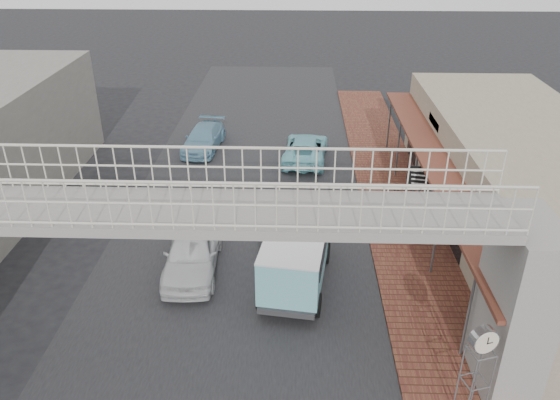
# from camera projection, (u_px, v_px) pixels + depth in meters

# --- Properties ---
(ground) EXTENTS (120.00, 120.00, 0.00)m
(ground) POSITION_uv_depth(u_px,v_px,m) (231.00, 288.00, 18.41)
(ground) COLOR black
(ground) RESTS_ON ground
(road_strip) EXTENTS (10.00, 60.00, 0.01)m
(road_strip) POSITION_uv_depth(u_px,v_px,m) (231.00, 287.00, 18.41)
(road_strip) COLOR black
(road_strip) RESTS_ON ground
(sidewalk) EXTENTS (3.00, 40.00, 0.10)m
(sidewalk) POSITION_uv_depth(u_px,v_px,m) (409.00, 242.00, 20.85)
(sidewalk) COLOR brown
(sidewalk) RESTS_ON ground
(shophouse_row) EXTENTS (7.20, 18.00, 4.00)m
(shophouse_row) POSITION_uv_depth(u_px,v_px,m) (528.00, 187.00, 20.70)
(shophouse_row) COLOR gray
(shophouse_row) RESTS_ON ground
(footbridge) EXTENTS (16.40, 2.40, 6.34)m
(footbridge) POSITION_uv_depth(u_px,v_px,m) (207.00, 282.00, 13.39)
(footbridge) COLOR gray
(footbridge) RESTS_ON ground
(white_hatchback) EXTENTS (1.96, 4.51, 1.51)m
(white_hatchback) POSITION_uv_depth(u_px,v_px,m) (192.00, 251.00, 19.05)
(white_hatchback) COLOR silver
(white_hatchback) RESTS_ON ground
(dark_sedan) EXTENTS (1.61, 4.56, 1.50)m
(dark_sedan) POSITION_uv_depth(u_px,v_px,m) (296.00, 245.00, 19.36)
(dark_sedan) COLOR black
(dark_sedan) RESTS_ON ground
(angkot_curb) EXTENTS (2.49, 4.65, 1.24)m
(angkot_curb) POSITION_uv_depth(u_px,v_px,m) (305.00, 149.00, 27.67)
(angkot_curb) COLOR #79C8D2
(angkot_curb) RESTS_ON ground
(angkot_far) EXTENTS (2.11, 4.31, 1.21)m
(angkot_far) POSITION_uv_depth(u_px,v_px,m) (204.00, 138.00, 29.00)
(angkot_far) COLOR #6697B1
(angkot_far) RESTS_ON ground
(angkot_van) EXTENTS (2.49, 4.52, 2.11)m
(angkot_van) POSITION_uv_depth(u_px,v_px,m) (296.00, 252.00, 17.89)
(angkot_van) COLOR black
(angkot_van) RESTS_ON ground
(motorcycle_near) EXTENTS (1.60, 0.60, 0.83)m
(motorcycle_near) POSITION_uv_depth(u_px,v_px,m) (400.00, 232.00, 20.65)
(motorcycle_near) COLOR black
(motorcycle_near) RESTS_ON sidewalk
(motorcycle_far) EXTENTS (1.61, 0.47, 0.96)m
(motorcycle_far) POSITION_uv_depth(u_px,v_px,m) (402.00, 194.00, 23.31)
(motorcycle_far) COLOR black
(motorcycle_far) RESTS_ON sidewalk
(street_clock) EXTENTS (0.73, 0.67, 2.81)m
(street_clock) POSITION_uv_depth(u_px,v_px,m) (483.00, 344.00, 12.51)
(street_clock) COLOR #59595B
(street_clock) RESTS_ON sidewalk
(arrow_sign) EXTENTS (1.63, 1.07, 2.72)m
(arrow_sign) POSITION_uv_depth(u_px,v_px,m) (439.00, 179.00, 20.64)
(arrow_sign) COLOR #59595B
(arrow_sign) RESTS_ON sidewalk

